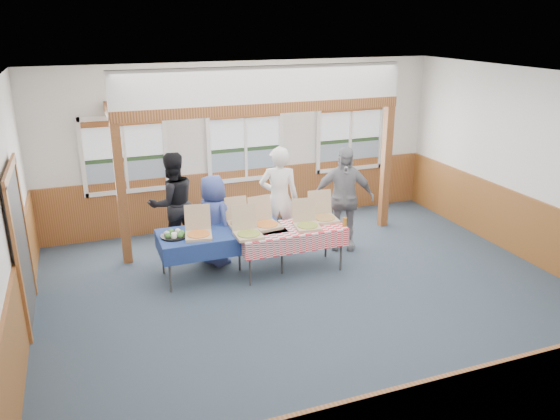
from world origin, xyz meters
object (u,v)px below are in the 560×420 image
object	(u,v)px
table_left	(221,234)
man_blue	(214,220)
woman_white	(279,199)
person_grey	(343,198)
table_right	(290,231)
woman_black	(173,203)

from	to	relation	value
table_left	man_blue	distance (m)	0.46
woman_white	person_grey	distance (m)	1.14
table_right	woman_white	distance (m)	0.95
woman_white	person_grey	size ratio (longest dim) A/B	1.01
table_right	man_blue	distance (m)	1.31
table_left	woman_white	xyz separation A→B (m)	(1.22, 0.63, 0.24)
table_left	person_grey	size ratio (longest dim) A/B	1.16
table_left	table_right	bearing A→B (deg)	-38.93
table_left	woman_black	size ratio (longest dim) A/B	1.20
table_left	person_grey	xyz separation A→B (m)	(2.31, 0.31, 0.23)
table_right	woman_white	xyz separation A→B (m)	(0.14, 0.90, 0.25)
woman_white	woman_black	world-z (taller)	woman_white
table_left	man_blue	size ratio (longest dim) A/B	1.40
table_left	woman_white	size ratio (longest dim) A/B	1.15
man_blue	table_right	bearing A→B (deg)	-148.32
woman_black	person_grey	size ratio (longest dim) A/B	0.97
woman_black	person_grey	world-z (taller)	person_grey
table_right	woman_black	distance (m)	2.19
person_grey	woman_black	bearing A→B (deg)	-173.55
woman_black	table_right	bearing A→B (deg)	125.44
woman_white	person_grey	world-z (taller)	woman_white
table_right	woman_black	world-z (taller)	woman_black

